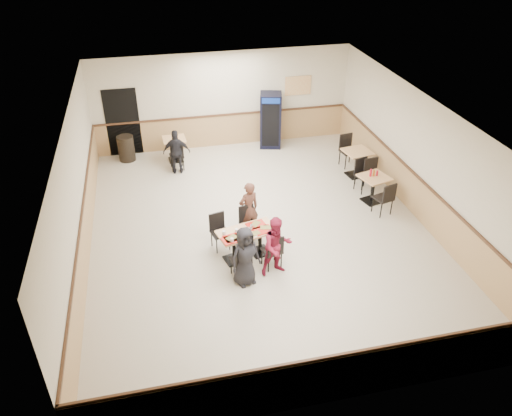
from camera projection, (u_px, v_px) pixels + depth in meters
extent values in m
plane|color=beige|center=(259.00, 229.00, 12.13)|extent=(10.00, 10.00, 0.00)
plane|color=silver|center=(260.00, 112.00, 10.53)|extent=(10.00, 10.00, 0.00)
plane|color=beige|center=(223.00, 100.00, 15.46)|extent=(8.00, 0.00, 8.00)
plane|color=beige|center=(338.00, 335.00, 7.20)|extent=(8.00, 0.00, 8.00)
plane|color=beige|center=(76.00, 195.00, 10.58)|extent=(0.00, 10.00, 10.00)
plane|color=beige|center=(420.00, 158.00, 12.08)|extent=(0.00, 10.00, 10.00)
cube|color=tan|center=(224.00, 130.00, 15.98)|extent=(7.98, 0.03, 1.00)
cube|color=tan|center=(413.00, 193.00, 12.61)|extent=(0.03, 9.98, 1.00)
cube|color=#472B19|center=(224.00, 115.00, 15.68)|extent=(7.98, 0.04, 0.06)
cube|color=black|center=(123.00, 123.00, 15.10)|extent=(1.00, 0.02, 2.10)
cube|color=orange|center=(298.00, 86.00, 15.72)|extent=(0.85, 0.02, 0.60)
cube|color=black|center=(234.00, 259.00, 11.10)|extent=(0.50, 0.50, 0.04)
cylinder|color=black|center=(234.00, 247.00, 10.92)|extent=(0.08, 0.08, 0.63)
cube|color=tan|center=(234.00, 235.00, 10.75)|extent=(0.78, 0.78, 0.04)
cube|color=black|center=(260.00, 252.00, 11.34)|extent=(0.50, 0.50, 0.04)
cylinder|color=black|center=(260.00, 240.00, 11.16)|extent=(0.08, 0.08, 0.63)
cube|color=tan|center=(260.00, 228.00, 10.99)|extent=(0.78, 0.78, 0.04)
imported|color=black|center=(245.00, 256.00, 10.12)|extent=(0.76, 0.62, 1.34)
imported|color=maroon|center=(277.00, 246.00, 10.39)|extent=(0.74, 0.62, 1.37)
imported|color=brown|center=(249.00, 209.00, 11.61)|extent=(0.58, 0.47, 1.39)
imported|color=black|center=(177.00, 152.00, 14.26)|extent=(0.81, 0.42, 1.32)
cube|color=red|center=(263.00, 230.00, 10.87)|extent=(0.47, 0.39, 0.02)
cube|color=red|center=(256.00, 225.00, 11.04)|extent=(0.47, 0.39, 0.02)
cube|color=red|center=(234.00, 237.00, 10.64)|extent=(0.47, 0.39, 0.02)
cube|color=red|center=(232.00, 239.00, 10.57)|extent=(0.47, 0.39, 0.02)
cylinder|color=white|center=(246.00, 236.00, 10.70)|extent=(0.21, 0.21, 0.01)
cube|color=#AF8644|center=(246.00, 235.00, 10.69)|extent=(0.24, 0.16, 0.02)
cylinder|color=white|center=(255.00, 234.00, 10.75)|extent=(0.21, 0.21, 0.01)
cube|color=#AF8644|center=(255.00, 234.00, 10.75)|extent=(0.28, 0.22, 0.02)
cylinder|color=white|center=(266.00, 228.00, 10.94)|extent=(0.21, 0.21, 0.01)
cube|color=#AF8644|center=(266.00, 228.00, 10.94)|extent=(0.27, 0.20, 0.02)
cylinder|color=white|center=(232.00, 238.00, 10.62)|extent=(0.21, 0.21, 0.01)
cube|color=#AF8644|center=(232.00, 238.00, 10.61)|extent=(0.29, 0.26, 0.02)
cylinder|color=white|center=(256.00, 224.00, 11.07)|extent=(0.21, 0.21, 0.01)
cube|color=#AF8644|center=(256.00, 224.00, 11.06)|extent=(0.28, 0.28, 0.02)
cylinder|color=silver|center=(232.00, 240.00, 10.49)|extent=(0.07, 0.07, 0.09)
cylinder|color=silver|center=(237.00, 231.00, 10.79)|extent=(0.07, 0.07, 0.09)
cylinder|color=silver|center=(224.00, 233.00, 10.72)|extent=(0.07, 0.07, 0.09)
cylinder|color=silver|center=(252.00, 227.00, 10.87)|extent=(0.07, 0.07, 0.12)
ellipsoid|color=silver|center=(248.00, 229.00, 10.83)|extent=(0.14, 0.14, 0.10)
cube|color=black|center=(371.00, 201.00, 13.23)|extent=(0.54, 0.54, 0.04)
cylinder|color=black|center=(373.00, 189.00, 13.04)|extent=(0.09, 0.09, 0.67)
cube|color=tan|center=(375.00, 177.00, 12.86)|extent=(0.85, 0.85, 0.04)
cube|color=black|center=(355.00, 175.00, 14.45)|extent=(0.53, 0.53, 0.04)
cylinder|color=black|center=(356.00, 163.00, 14.25)|extent=(0.09, 0.09, 0.70)
cube|color=tan|center=(358.00, 152.00, 14.06)|extent=(0.83, 0.83, 0.04)
cylinder|color=red|center=(371.00, 173.00, 12.82)|extent=(0.06, 0.06, 0.20)
cylinder|color=#AB5D16|center=(374.00, 173.00, 12.84)|extent=(0.06, 0.06, 0.17)
cylinder|color=red|center=(377.00, 173.00, 12.87)|extent=(0.05, 0.05, 0.14)
cube|color=black|center=(176.00, 160.00, 15.28)|extent=(0.45, 0.45, 0.04)
cylinder|color=black|center=(175.00, 149.00, 15.09)|extent=(0.09, 0.09, 0.65)
cube|color=tan|center=(174.00, 139.00, 14.91)|extent=(0.70, 0.70, 0.04)
cube|color=black|center=(271.00, 120.00, 15.73)|extent=(0.80, 0.78, 1.74)
cube|color=black|center=(271.00, 126.00, 15.48)|extent=(0.52, 0.15, 1.37)
cube|color=navy|center=(271.00, 101.00, 15.04)|extent=(0.54, 0.15, 0.16)
cylinder|color=black|center=(126.00, 148.00, 15.10)|extent=(0.49, 0.49, 0.78)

